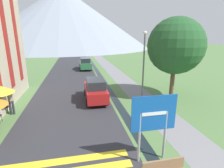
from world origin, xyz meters
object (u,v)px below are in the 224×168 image
Objects in this scene: parked_car_far at (85,64)px; tree_by_path at (176,46)px; road_sign at (154,119)px; person_standing_terrace at (10,99)px; cafe_chair_far_right at (5,107)px; parked_car_near at (95,90)px; streetlamp at (144,61)px.

tree_by_path reaches higher than parked_car_far.
person_standing_terrace is (-7.34, 6.11, -0.85)m from road_sign.
parked_car_far is 16.33m from cafe_chair_far_right.
parked_car_far is at bearing 115.12° from tree_by_path.
parked_car_near is 2.15× the size of person_standing_terrace.
parked_car_near reaches higher than cafe_chair_far_right.
person_standing_terrace is 0.28× the size of tree_by_path.
parked_car_far is 0.74× the size of streetlamp.
parked_car_far is at bearing 89.97° from parked_car_near.
road_sign is 0.53× the size of streetlamp.
tree_by_path is at bearing -2.80° from parked_car_near.
streetlamp is at bearing -75.04° from parked_car_far.
streetlamp is (3.83, -0.53, 2.33)m from parked_car_near.
streetlamp reaches higher than parked_car_near.
tree_by_path is at bearing -17.32° from cafe_chair_far_right.
tree_by_path is at bearing 54.90° from road_sign.
cafe_chair_far_right is (-6.34, -1.27, -0.39)m from parked_car_near.
person_standing_terrace is at bearing 140.22° from road_sign.
road_sign reaches higher than cafe_chair_far_right.
tree_by_path reaches higher than parked_car_near.
parked_car_far is (-1.50, 21.37, -1.02)m from road_sign.
tree_by_path is (6.62, -0.32, 3.42)m from parked_car_near.
tree_by_path is (2.79, 0.21, 1.09)m from streetlamp.
parked_car_far is 0.61× the size of tree_by_path.
streetlamp is (3.82, -14.31, 2.33)m from parked_car_far.
streetlamp is 0.83× the size of tree_by_path.
road_sign is 0.74× the size of parked_car_near.
parked_car_near is at bearing 101.23° from road_sign.
parked_car_far is at bearing 104.96° from streetlamp.
parked_car_near is 0.98× the size of parked_car_far.
road_sign is 9.59m from person_standing_terrace.
parked_car_far is 2.20× the size of person_standing_terrace.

